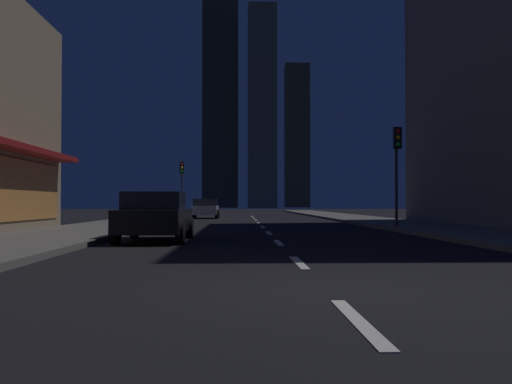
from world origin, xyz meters
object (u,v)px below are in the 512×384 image
car_parked_near (155,216)px  traffic_light_near_right (397,154)px  fire_hydrant_far_left (139,217)px  car_parked_far (205,208)px  traffic_light_far_left (182,176)px

car_parked_near → traffic_light_near_right: bearing=35.4°
car_parked_near → fire_hydrant_far_left: (-2.30, 10.29, -0.29)m
car_parked_near → car_parked_far: size_ratio=1.00×
car_parked_far → traffic_light_far_left: 3.51m
fire_hydrant_far_left → traffic_light_far_left: bearing=88.6°
fire_hydrant_far_left → traffic_light_far_left: (0.40, 15.98, 2.74)m
fire_hydrant_far_left → traffic_light_near_right: 12.33m
car_parked_near → traffic_light_near_right: size_ratio=1.01×
fire_hydrant_far_left → traffic_light_far_left: size_ratio=0.16×
car_parked_near → car_parked_far: same height
traffic_light_far_left → car_parked_far: bearing=-40.7°
car_parked_far → fire_hydrant_far_left: 14.53m
car_parked_near → car_parked_far: (0.00, 24.64, 0.00)m
traffic_light_near_right → car_parked_far: bearing=116.6°
fire_hydrant_far_left → traffic_light_near_right: traffic_light_near_right is taller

